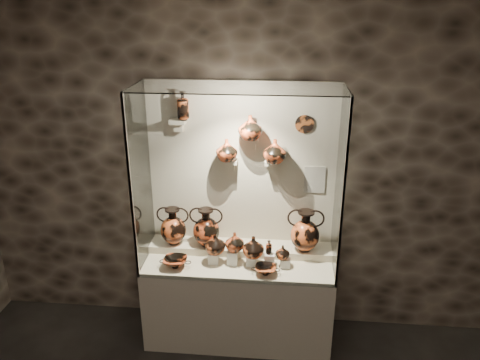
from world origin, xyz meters
name	(u,v)px	position (x,y,z in m)	size (l,w,h in m)	color
wall_back	(242,169)	(0.00, 2.50, 1.60)	(5.00, 0.02, 3.20)	black
plinth	(239,300)	(0.00, 2.18, 0.40)	(1.70, 0.60, 0.80)	#C0B59A
front_tier	(239,262)	(0.00, 2.18, 0.82)	(1.68, 0.58, 0.03)	beige
rear_tier	(240,249)	(0.00, 2.35, 0.85)	(1.70, 0.25, 0.10)	beige
back_panel	(242,169)	(0.00, 2.50, 1.60)	(1.70, 0.03, 1.60)	#C0B59A
glass_front	(235,196)	(0.00, 1.88, 1.60)	(1.70, 0.01, 1.60)	white
glass_left	(141,178)	(-0.85, 2.18, 1.60)	(0.01, 0.60, 1.60)	white
glass_right	(340,185)	(0.85, 2.18, 1.60)	(0.01, 0.60, 1.60)	white
glass_top	(238,87)	(0.00, 2.18, 2.40)	(1.70, 0.60, 0.01)	white
frame_post_left	(131,192)	(-0.84, 1.89, 1.60)	(0.02, 0.02, 1.60)	gray
frame_post_right	(343,200)	(0.84, 1.89, 1.60)	(0.02, 0.02, 1.60)	gray
pedestal_a	(214,258)	(-0.22, 2.13, 0.88)	(0.09, 0.09, 0.10)	silver
pedestal_b	(232,257)	(-0.05, 2.13, 0.90)	(0.09, 0.09, 0.13)	silver
pedestal_c	(251,260)	(0.12, 2.13, 0.88)	(0.09, 0.09, 0.09)	silver
pedestal_d	(269,259)	(0.28, 2.13, 0.89)	(0.09, 0.09, 0.12)	silver
pedestal_e	(285,262)	(0.42, 2.13, 0.87)	(0.09, 0.09, 0.08)	silver
bracket_ul	(178,121)	(-0.55, 2.42, 2.05)	(0.14, 0.12, 0.04)	#C0B59A
bracket_ca	(230,161)	(-0.10, 2.42, 1.70)	(0.14, 0.12, 0.04)	#C0B59A
bracket_cb	(253,140)	(0.10, 2.42, 1.90)	(0.10, 0.12, 0.04)	#C0B59A
bracket_cc	(273,162)	(0.28, 2.42, 1.70)	(0.14, 0.12, 0.04)	#C0B59A
amphora_left	(173,226)	(-0.62, 2.33, 1.08)	(0.29, 0.29, 0.36)	#D05728
amphora_mid	(206,227)	(-0.31, 2.32, 1.08)	(0.29, 0.29, 0.37)	#C44922
amphora_right	(305,231)	(0.59, 2.31, 1.10)	(0.31, 0.31, 0.39)	#D05728
jug_a	(215,244)	(-0.20, 2.13, 1.03)	(0.18, 0.18, 0.19)	#D05728
jug_b	(235,242)	(-0.03, 2.14, 1.05)	(0.17, 0.17, 0.17)	#C44922
jug_c	(253,247)	(0.14, 2.11, 1.02)	(0.19, 0.19, 0.20)	#D05728
jug_e	(283,252)	(0.39, 2.12, 0.97)	(0.12, 0.12, 0.13)	#D05728
lekythos_small	(269,246)	(0.27, 2.13, 1.02)	(0.06, 0.06, 0.14)	#C44922
kylix_left	(175,262)	(-0.54, 2.03, 0.88)	(0.27, 0.23, 0.11)	#C44922
kylix_right	(266,269)	(0.25, 1.99, 0.88)	(0.23, 0.20, 0.09)	#D05728
lekythos_tall	(183,104)	(-0.49, 2.40, 2.21)	(0.11, 0.11, 0.28)	#D05728
ovoid_vase_a	(227,150)	(-0.12, 2.38, 1.82)	(0.19, 0.19, 0.20)	#C44922
ovoid_vase_b	(250,128)	(0.08, 2.37, 2.02)	(0.20, 0.20, 0.21)	#C44922
ovoid_vase_c	(275,151)	(0.30, 2.37, 1.82)	(0.20, 0.20, 0.21)	#C44922
wall_plate	(304,124)	(0.54, 2.47, 2.04)	(0.16, 0.16, 0.02)	#9E4A1F
info_placard	(315,180)	(0.66, 2.47, 1.53)	(0.19, 0.01, 0.25)	beige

